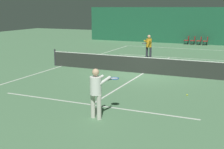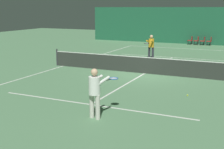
% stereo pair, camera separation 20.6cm
% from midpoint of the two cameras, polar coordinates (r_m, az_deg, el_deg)
% --- Properties ---
extents(ground_plane, '(60.00, 60.00, 0.00)m').
position_cam_midpoint_polar(ground_plane, '(17.83, 6.32, 0.20)').
color(ground_plane, '#56845B').
extents(backdrop_curtain, '(23.00, 0.12, 3.71)m').
position_cam_midpoint_polar(backdrop_curtain, '(32.92, 15.33, 8.57)').
color(backdrop_curtain, '#1E5B3D').
rests_on(backdrop_curtain, ground).
extents(court_line_baseline_far, '(11.00, 0.10, 0.00)m').
position_cam_midpoint_polar(court_line_baseline_far, '(29.22, 13.81, 4.60)').
color(court_line_baseline_far, silver).
rests_on(court_line_baseline_far, ground).
extents(court_line_service_far, '(8.25, 0.10, 0.00)m').
position_cam_midpoint_polar(court_line_service_far, '(23.89, 11.23, 3.09)').
color(court_line_service_far, silver).
rests_on(court_line_service_far, ground).
extents(court_line_service_near, '(8.25, 0.10, 0.00)m').
position_cam_midpoint_polar(court_line_service_near, '(12.12, -3.42, -5.50)').
color(court_line_service_near, silver).
rests_on(court_line_service_near, ground).
extents(court_line_sideline_left, '(0.10, 23.80, 0.00)m').
position_cam_midpoint_polar(court_line_sideline_left, '(20.21, -8.63, 1.56)').
color(court_line_sideline_left, silver).
rests_on(court_line_sideline_left, ground).
extents(court_line_centre, '(0.10, 12.80, 0.00)m').
position_cam_midpoint_polar(court_line_centre, '(17.83, 6.32, 0.20)').
color(court_line_centre, silver).
rests_on(court_line_centre, ground).
extents(tennis_net, '(12.00, 0.10, 1.07)m').
position_cam_midpoint_polar(tennis_net, '(17.73, 6.36, 1.81)').
color(tennis_net, '#2D332D').
rests_on(tennis_net, ground).
extents(player_near, '(0.69, 1.42, 1.72)m').
position_cam_midpoint_polar(player_near, '(10.40, -2.49, -2.77)').
color(player_near, beige).
rests_on(player_near, ground).
extents(player_far, '(0.44, 1.38, 1.74)m').
position_cam_midpoint_polar(player_far, '(22.81, 7.41, 5.36)').
color(player_far, '#2D2D38').
rests_on(player_far, ground).
extents(courtside_chair_0, '(0.44, 0.44, 0.84)m').
position_cam_midpoint_polar(courtside_chair_0, '(32.55, 14.37, 6.17)').
color(courtside_chair_0, '#2D2D2D').
rests_on(courtside_chair_0, ground).
extents(courtside_chair_1, '(0.44, 0.44, 0.84)m').
position_cam_midpoint_polar(courtside_chair_1, '(32.45, 15.45, 6.09)').
color(courtside_chair_1, '#2D2D2D').
rests_on(courtside_chair_1, ground).
extents(courtside_chair_2, '(0.44, 0.44, 0.84)m').
position_cam_midpoint_polar(courtside_chair_2, '(32.35, 16.53, 6.01)').
color(courtside_chair_2, '#2D2D2D').
rests_on(courtside_chair_2, ground).
extents(courtside_chair_3, '(0.44, 0.44, 0.84)m').
position_cam_midpoint_polar(courtside_chair_3, '(32.27, 17.62, 5.93)').
color(courtside_chair_3, '#2D2D2D').
rests_on(courtside_chair_3, ground).
extents(tennis_ball, '(0.07, 0.07, 0.07)m').
position_cam_midpoint_polar(tennis_ball, '(13.63, 14.06, -3.71)').
color(tennis_ball, '#D1DB33').
rests_on(tennis_ball, ground).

